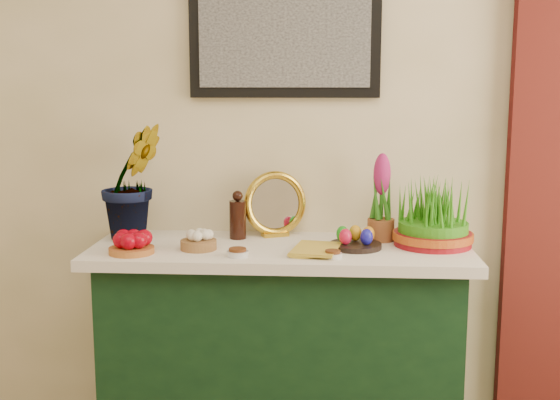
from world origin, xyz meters
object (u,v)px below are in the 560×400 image
object	(u,v)px
wheatgrass_sabzeh	(433,218)
book	(294,248)
mirror	(275,205)
sideboard	(281,364)
hyacinth_green	(132,163)

from	to	relation	value
wheatgrass_sabzeh	book	bearing A→B (deg)	-166.20
mirror	book	xyz separation A→B (m)	(0.09, -0.26, -0.11)
sideboard	wheatgrass_sabzeh	xyz separation A→B (m)	(0.56, 0.03, 0.57)
sideboard	mirror	bearing A→B (deg)	100.92
mirror	wheatgrass_sabzeh	world-z (taller)	mirror
hyacinth_green	wheatgrass_sabzeh	world-z (taller)	hyacinth_green
mirror	book	distance (m)	0.30
hyacinth_green	mirror	distance (m)	0.57
book	wheatgrass_sabzeh	bearing A→B (deg)	24.20
sideboard	book	world-z (taller)	book
mirror	wheatgrass_sabzeh	bearing A→B (deg)	-12.99
sideboard	mirror	distance (m)	0.61
hyacinth_green	mirror	bearing A→B (deg)	-30.12
sideboard	hyacinth_green	bearing A→B (deg)	171.90
book	wheatgrass_sabzeh	world-z (taller)	wheatgrass_sabzeh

